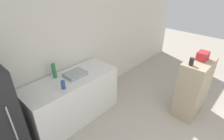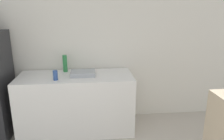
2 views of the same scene
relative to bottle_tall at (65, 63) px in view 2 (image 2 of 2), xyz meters
name	(u,v)px [view 2 (image 2 of 2)]	position (x,y,z in m)	size (l,w,h in m)	color
wall_back	(88,44)	(0.37, 0.19, 0.28)	(8.00, 0.06, 2.60)	silver
counter	(77,103)	(0.17, -0.22, -0.58)	(1.70, 0.70, 0.89)	silver
sink_basin	(83,73)	(0.28, -0.21, -0.10)	(0.36, 0.28, 0.06)	#9EA3A8
bottle_tall	(65,63)	(0.00, 0.00, 0.00)	(0.07, 0.07, 0.27)	#2D7F42
bottle_short	(55,75)	(-0.09, -0.40, -0.06)	(0.07, 0.07, 0.14)	#2D4C8C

